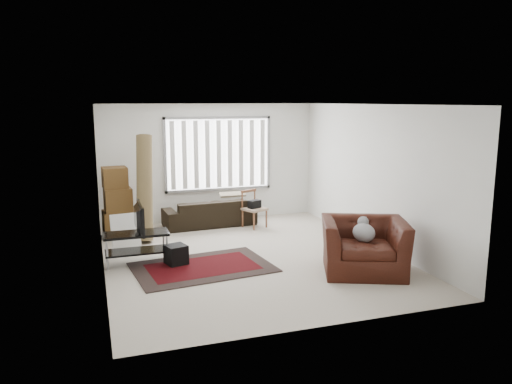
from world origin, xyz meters
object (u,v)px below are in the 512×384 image
tv_stand (136,241)px  side_chair (254,207)px  armchair (364,242)px  sofa (209,208)px  moving_boxes (117,204)px

tv_stand → side_chair: size_ratio=1.32×
tv_stand → armchair: 3.83m
sofa → side_chair: size_ratio=2.46×
sofa → tv_stand: bearing=47.3°
tv_stand → armchair: bearing=-24.7°
moving_boxes → armchair: size_ratio=0.85×
moving_boxes → sofa: moving_boxes is taller
sofa → side_chair: 1.01m
moving_boxes → armchair: 5.11m
moving_boxes → tv_stand: bearing=-84.1°
side_chair → armchair: 3.44m
armchair → side_chair: bearing=125.7°
sofa → armchair: size_ratio=1.21×
moving_boxes → sofa: 2.03m
side_chair → armchair: size_ratio=0.49×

